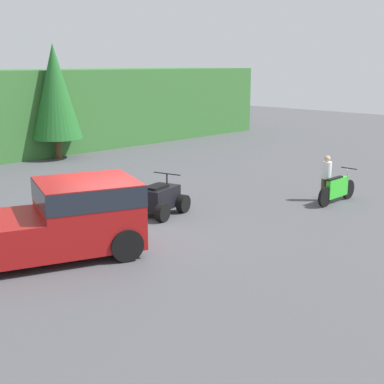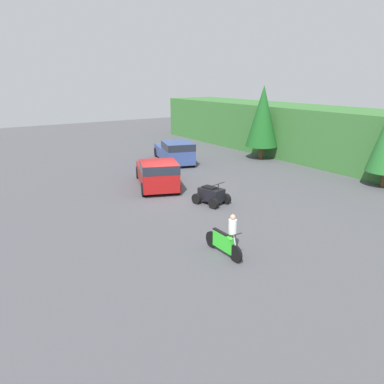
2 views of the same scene
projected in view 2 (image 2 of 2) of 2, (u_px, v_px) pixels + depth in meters
The scene contains 8 objects.
ground_plane at pixel (169, 196), 22.36m from camera, with size 80.00×80.00×0.00m, color #4C4C51.
hillside_backdrop at pixel (340, 137), 30.13m from camera, with size 44.00×6.00×4.37m.
tree_left at pixel (263, 117), 31.48m from camera, with size 2.72×2.72×6.17m.
pickup_truck_red at pixel (157, 173), 23.69m from camera, with size 5.77×3.97×1.88m.
pickup_truck_second at pixel (175, 151), 30.71m from camera, with size 6.19×3.83×1.88m.
dirt_bike at pixel (223, 243), 14.83m from camera, with size 2.26×0.60×1.13m.
quad_atv at pixel (211, 195), 20.81m from camera, with size 2.07×1.70×1.26m.
rider_person at pixel (232, 232), 14.95m from camera, with size 0.36×0.36×1.60m.
Camera 2 is at (18.57, -10.55, 6.77)m, focal length 35.00 mm.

